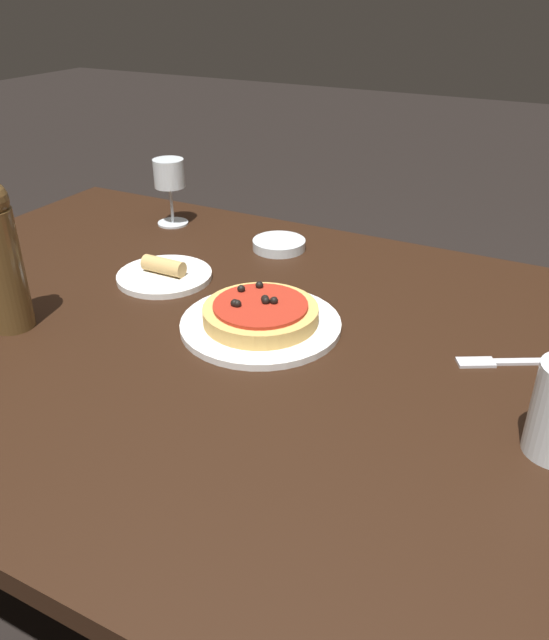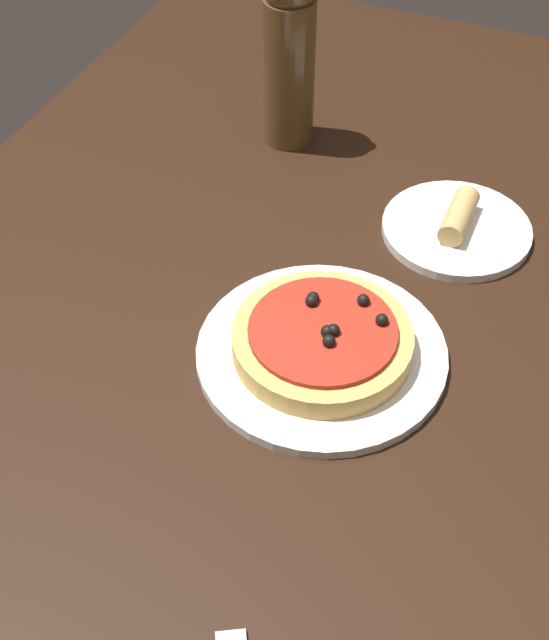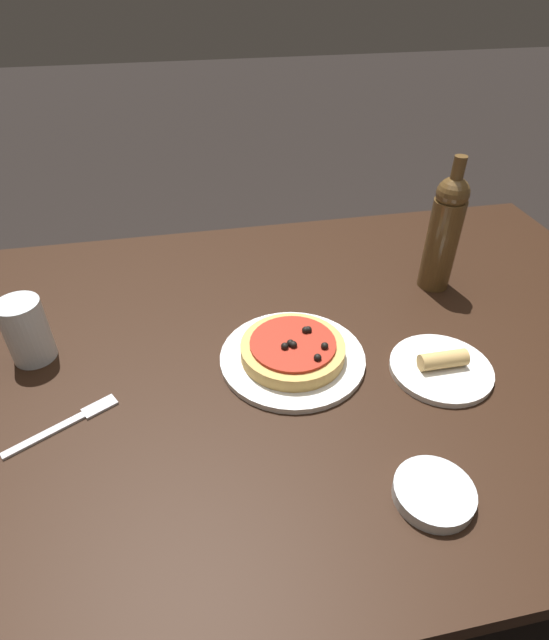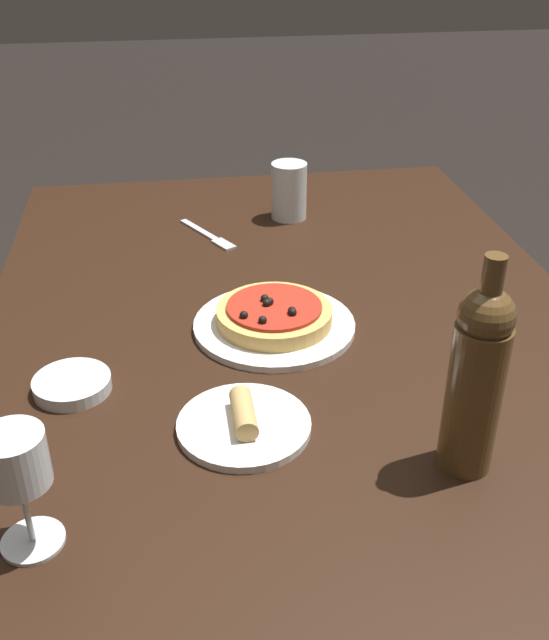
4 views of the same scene
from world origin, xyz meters
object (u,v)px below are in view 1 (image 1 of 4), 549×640
at_px(wine_glass, 169,177).
at_px(side_plate, 164,274).
at_px(fork, 509,362).
at_px(dinner_plate, 261,324).
at_px(side_bowl, 279,244).
at_px(pizza, 260,313).
at_px(dining_table, 242,368).

xyz_separation_m(wine_glass, side_plate, (-0.17, 0.26, -0.10)).
height_order(wine_glass, fork, wine_glass).
height_order(dinner_plate, side_bowl, side_bowl).
relative_size(side_bowl, fork, 0.66).
xyz_separation_m(dinner_plate, fork, (-0.40, -0.08, -0.00)).
height_order(dinner_plate, wine_glass, wine_glass).
xyz_separation_m(wine_glass, side_bowl, (-0.30, 0.02, -0.10)).
xyz_separation_m(side_bowl, fork, (-0.53, 0.25, -0.01)).
relative_size(dinner_plate, side_bowl, 2.37).
height_order(dinner_plate, side_plate, side_plate).
xyz_separation_m(side_bowl, side_plate, (0.13, 0.24, -0.00)).
bearing_deg(side_plate, wine_glass, -57.30).
xyz_separation_m(wine_glass, fork, (-0.83, 0.27, -0.11)).
bearing_deg(side_bowl, pizza, 112.09).
xyz_separation_m(fork, side_plate, (0.66, -0.00, 0.01)).
bearing_deg(dinner_plate, wine_glass, -38.74).
distance_m(dining_table, pizza, 0.10).
height_order(dining_table, fork, fork).
relative_size(dining_table, side_plate, 8.43).
distance_m(dinner_plate, side_bowl, 0.35).
xyz_separation_m(dinner_plate, wine_glass, (0.43, -0.35, 0.11)).
bearing_deg(pizza, dining_table, 58.93).
bearing_deg(pizza, side_plate, -17.48).
bearing_deg(dinner_plate, dining_table, 58.46).
distance_m(dining_table, wine_glass, 0.59).
distance_m(pizza, fork, 0.40).
bearing_deg(dining_table, pizza, -121.07).
distance_m(pizza, wine_glass, 0.56).
distance_m(pizza, side_plate, 0.28).
bearing_deg(wine_glass, side_bowl, 175.92).
relative_size(pizza, fork, 1.11).
bearing_deg(fork, side_plate, -29.38).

